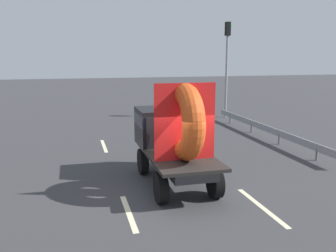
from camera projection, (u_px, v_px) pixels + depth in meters
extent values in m
plane|color=#38383A|center=(183.00, 194.00, 11.57)|extent=(120.00, 120.00, 0.00)
cylinder|color=black|center=(143.00, 161.00, 13.47)|extent=(0.28, 0.94, 0.94)
cylinder|color=black|center=(187.00, 158.00, 13.90)|extent=(0.28, 0.94, 0.94)
cylinder|color=black|center=(161.00, 188.00, 10.79)|extent=(0.28, 0.94, 0.94)
cylinder|color=black|center=(215.00, 183.00, 11.21)|extent=(0.28, 0.94, 0.94)
cube|color=black|center=(176.00, 158.00, 12.27)|extent=(1.30, 4.54, 0.25)
cube|color=black|center=(165.00, 127.00, 13.45)|extent=(2.00, 1.75, 1.35)
cube|color=black|center=(166.00, 119.00, 13.34)|extent=(2.02, 1.66, 0.44)
cube|color=black|center=(183.00, 160.00, 11.41)|extent=(2.00, 2.79, 0.10)
cube|color=black|center=(172.00, 132.00, 12.57)|extent=(1.80, 0.08, 1.10)
torus|color=#D84C19|center=(185.00, 122.00, 11.03)|extent=(0.67, 2.35, 2.35)
cube|color=red|center=(185.00, 122.00, 11.03)|extent=(1.90, 0.03, 2.35)
cylinder|color=black|center=(159.00, 109.00, 27.79)|extent=(0.20, 0.58, 0.58)
cylinder|color=black|center=(177.00, 108.00, 28.14)|extent=(0.20, 0.58, 0.58)
cylinder|color=black|center=(167.00, 114.00, 25.47)|extent=(0.20, 0.58, 0.58)
cylinder|color=black|center=(186.00, 113.00, 25.82)|extent=(0.20, 0.58, 0.58)
cube|color=#33723F|center=(172.00, 107.00, 26.76)|extent=(1.63, 3.81, 0.50)
cube|color=black|center=(173.00, 101.00, 26.58)|extent=(1.47, 2.14, 0.45)
cylinder|color=gray|center=(226.00, 77.00, 25.25)|extent=(0.16, 0.16, 5.57)
cube|color=black|center=(228.00, 29.00, 24.64)|extent=(0.30, 0.36, 0.90)
sphere|color=#19D833|center=(230.00, 24.00, 24.63)|extent=(0.20, 0.20, 0.20)
cube|color=gray|center=(265.00, 128.00, 19.23)|extent=(0.06, 11.51, 0.32)
cylinder|color=slate|center=(317.00, 154.00, 15.19)|extent=(0.10, 0.10, 0.55)
cylinder|color=slate|center=(279.00, 139.00, 17.92)|extent=(0.10, 0.10, 0.55)
cylinder|color=slate|center=(251.00, 128.00, 20.65)|extent=(0.10, 0.10, 0.55)
cylinder|color=slate|center=(230.00, 119.00, 23.39)|extent=(0.10, 0.10, 0.55)
cube|color=beige|center=(129.00, 213.00, 10.18)|extent=(0.16, 2.48, 0.01)
cube|color=beige|center=(104.00, 146.00, 17.65)|extent=(0.16, 2.52, 0.01)
cube|color=beige|center=(261.00, 207.00, 10.59)|extent=(0.16, 2.85, 0.01)
cube|color=beige|center=(180.00, 142.00, 18.36)|extent=(0.16, 2.44, 0.01)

